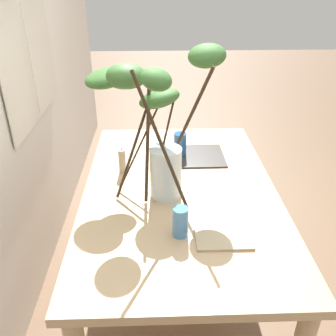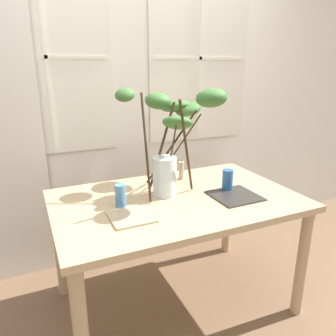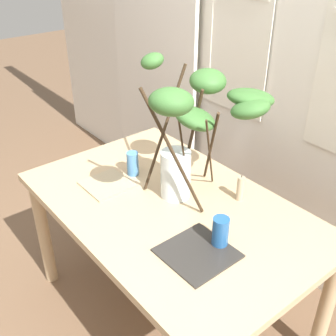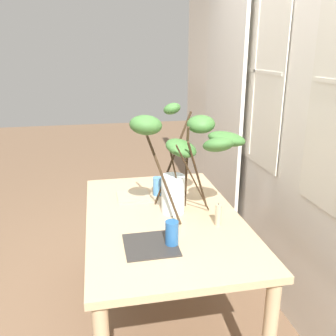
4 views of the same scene
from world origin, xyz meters
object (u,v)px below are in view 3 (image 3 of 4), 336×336
(plate_square_left, at_px, (107,184))
(plate_square_right, at_px, (197,253))
(drinking_glass_blue_left, at_px, (133,164))
(pillar_candle, at_px, (240,188))
(drinking_glass_blue_right, at_px, (220,232))
(dining_table, at_px, (170,221))
(vase_with_branches, at_px, (199,125))

(plate_square_left, relative_size, plate_square_right, 0.81)
(plate_square_left, bearing_deg, drinking_glass_blue_left, 91.94)
(plate_square_right, relative_size, pillar_candle, 1.98)
(drinking_glass_blue_right, bearing_deg, dining_table, 176.57)
(vase_with_branches, bearing_deg, drinking_glass_blue_right, -25.58)
(vase_with_branches, xyz_separation_m, drinking_glass_blue_left, (-0.39, -0.11, -0.34))
(drinking_glass_blue_left, relative_size, plate_square_right, 0.47)
(drinking_glass_blue_right, xyz_separation_m, pillar_candle, (-0.18, 0.32, -0.00))
(drinking_glass_blue_left, xyz_separation_m, plate_square_right, (0.69, -0.15, -0.06))
(vase_with_branches, relative_size, pillar_candle, 5.20)
(plate_square_right, bearing_deg, plate_square_left, -178.51)
(drinking_glass_blue_right, bearing_deg, plate_square_left, -169.56)
(vase_with_branches, bearing_deg, dining_table, -108.48)
(drinking_glass_blue_left, height_order, pillar_candle, pillar_candle)
(drinking_glass_blue_right, distance_m, plate_square_left, 0.71)
(pillar_candle, bearing_deg, plate_square_right, -69.46)
(dining_table, height_order, drinking_glass_blue_left, drinking_glass_blue_left)
(drinking_glass_blue_left, bearing_deg, vase_with_branches, 15.44)
(dining_table, height_order, plate_square_left, plate_square_left)
(drinking_glass_blue_left, bearing_deg, drinking_glass_blue_right, -3.49)
(drinking_glass_blue_left, bearing_deg, pillar_candle, 27.33)
(plate_square_left, height_order, plate_square_right, plate_square_left)
(vase_with_branches, distance_m, plate_square_left, 0.62)
(vase_with_branches, bearing_deg, plate_square_right, -41.32)
(drinking_glass_blue_right, distance_m, plate_square_right, 0.13)
(dining_table, bearing_deg, vase_with_branches, 71.52)
(vase_with_branches, height_order, plate_square_right, vase_with_branches)
(vase_with_branches, height_order, pillar_candle, vase_with_branches)
(pillar_candle, bearing_deg, vase_with_branches, -129.87)
(plate_square_left, bearing_deg, pillar_candle, 40.41)
(dining_table, xyz_separation_m, plate_square_right, (0.34, -0.13, 0.11))
(drinking_glass_blue_left, distance_m, pillar_candle, 0.59)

